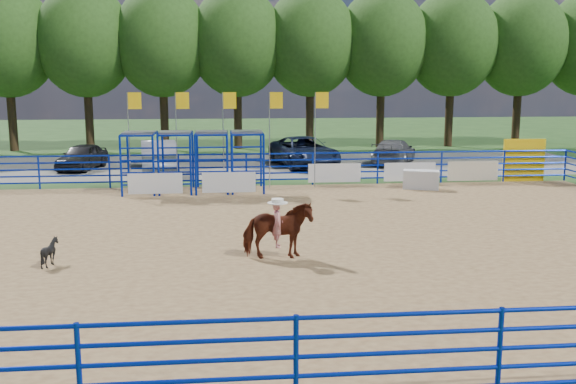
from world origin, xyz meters
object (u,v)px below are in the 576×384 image
object	(u,v)px
car_a	(82,156)
car_d	(394,152)
announcer_table	(421,180)
car_c	(304,152)
car_b	(158,155)
horse_and_rider	(278,228)
calf	(50,252)

from	to	relation	value
car_a	car_d	world-z (taller)	car_d
announcer_table	car_c	size ratio (longest dim) A/B	0.26
car_a	car_b	distance (m)	4.22
car_a	car_b	bearing A→B (deg)	-1.70
horse_and_rider	car_c	distance (m)	18.43
horse_and_rider	car_b	distance (m)	17.93
announcer_table	car_a	bearing A→B (deg)	153.85
car_b	announcer_table	bearing A→B (deg)	142.63
car_d	horse_and_rider	bearing A→B (deg)	90.95
horse_and_rider	car_b	world-z (taller)	horse_and_rider
announcer_table	car_d	size ratio (longest dim) A/B	0.32
car_a	car_c	bearing A→B (deg)	11.67
car_b	horse_and_rider	bearing A→B (deg)	98.10
calf	car_b	world-z (taller)	car_b
calf	car_b	distance (m)	17.37
horse_and_rider	announcer_table	bearing A→B (deg)	55.45
car_c	car_d	bearing A→B (deg)	-4.64
calf	car_d	xyz separation A→B (m)	(14.06, 18.88, 0.33)
horse_and_rider	car_b	size ratio (longest dim) A/B	0.45
car_c	car_d	distance (m)	5.24
announcer_table	horse_and_rider	xyz separation A→B (m)	(-7.15, -10.39, 0.43)
announcer_table	car_a	xyz separation A→B (m)	(-16.06, 7.89, 0.27)
car_d	calf	bearing A→B (deg)	77.75
car_b	car_d	world-z (taller)	car_b
announcer_table	car_c	world-z (taller)	car_c
announcer_table	car_d	xyz separation A→B (m)	(1.02, 8.43, 0.28)
horse_and_rider	car_c	xyz separation A→B (m)	(2.97, 18.19, -0.04)
car_b	car_d	size ratio (longest dim) A/B	1.04
horse_and_rider	car_c	world-z (taller)	horse_and_rider
car_b	car_c	size ratio (longest dim) A/B	0.85
horse_and_rider	calf	bearing A→B (deg)	-179.43
announcer_table	calf	world-z (taller)	announcer_table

